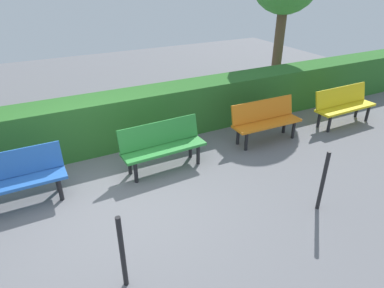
# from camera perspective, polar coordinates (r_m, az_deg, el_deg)

# --- Properties ---
(ground_plane) EXTENTS (21.22, 21.22, 0.00)m
(ground_plane) POSITION_cam_1_polar(r_m,az_deg,el_deg) (5.53, -12.98, -9.65)
(ground_plane) COLOR slate
(bench_yellow) EXTENTS (1.60, 0.49, 0.86)m
(bench_yellow) POSITION_cam_1_polar(r_m,az_deg,el_deg) (8.64, 24.43, 6.24)
(bench_yellow) COLOR yellow
(bench_yellow) RESTS_ON ground_plane
(bench_orange) EXTENTS (1.54, 0.48, 0.86)m
(bench_orange) POSITION_cam_1_polar(r_m,az_deg,el_deg) (7.22, 12.39, 4.17)
(bench_orange) COLOR orange
(bench_orange) RESTS_ON ground_plane
(bench_green) EXTENTS (1.56, 0.53, 0.86)m
(bench_green) POSITION_cam_1_polar(r_m,az_deg,el_deg) (6.06, -5.07, 0.01)
(bench_green) COLOR #2D8C38
(bench_green) RESTS_ON ground_plane
(bench_blue) EXTENTS (1.50, 0.47, 0.86)m
(bench_blue) POSITION_cam_1_polar(r_m,az_deg,el_deg) (5.78, -28.14, -5.01)
(bench_blue) COLOR blue
(bench_blue) RESTS_ON ground_plane
(hedge_row) EXTENTS (17.22, 0.78, 1.06)m
(hedge_row) POSITION_cam_1_polar(r_m,az_deg,el_deg) (7.15, -9.57, 4.61)
(hedge_row) COLOR #2D6B28
(hedge_row) RESTS_ON ground_plane
(railing_post_mid) EXTENTS (0.06, 0.06, 1.00)m
(railing_post_mid) POSITION_cam_1_polar(r_m,az_deg,el_deg) (5.35, 21.41, -5.93)
(railing_post_mid) COLOR black
(railing_post_mid) RESTS_ON ground_plane
(railing_post_far) EXTENTS (0.06, 0.06, 1.00)m
(railing_post_far) POSITION_cam_1_polar(r_m,az_deg,el_deg) (3.97, -11.80, -17.66)
(railing_post_far) COLOR black
(railing_post_far) RESTS_ON ground_plane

